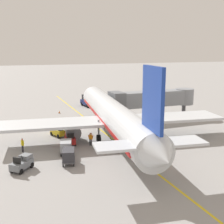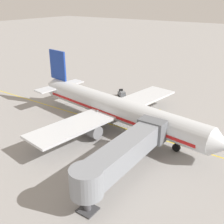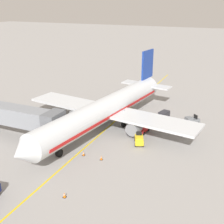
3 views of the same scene
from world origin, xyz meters
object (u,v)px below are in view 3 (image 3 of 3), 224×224
Objects in this scene: baggage_cart_second_in_train at (164,115)px; baggage_cart_front at (157,121)px; baggage_tug_lead at (139,140)px; ground_crew_wing_walker at (133,121)px; baggage_tug_spare at (143,128)px; parked_airliner at (106,109)px; jet_bridge at (14,115)px; baggage_tug_trailing at (192,121)px; safety_cone_wing_tip at (64,195)px; ground_crew_loader at (182,131)px; safety_cone_nose_right at (84,154)px; safety_cone_nose_left at (101,158)px.

baggage_cart_front is at bearing 82.70° from baggage_cart_second_in_train.
baggage_cart_second_in_train is (-0.89, -10.54, 0.24)m from baggage_tug_lead.
baggage_tug_lead is 6.43m from ground_crew_wing_walker.
baggage_tug_spare is 1.56× the size of ground_crew_wing_walker.
parked_airliner reaches higher than baggage_tug_spare.
jet_bridge is 28.44m from baggage_tug_trailing.
ground_crew_wing_walker reaches higher than baggage_tug_lead.
jet_bridge is 18.93m from baggage_tug_lead.
jet_bridge is at bearing -33.55° from safety_cone_wing_tip.
baggage_cart_second_in_train is (-18.91, -15.64, -2.51)m from jet_bridge.
baggage_tug_trailing is 1.01× the size of baggage_tug_spare.
baggage_cart_front is at bearing -28.10° from ground_crew_loader.
ground_crew_loader is (-4.29, 5.51, 0.00)m from baggage_cart_second_in_train.
baggage_tug_trailing reaches higher than baggage_cart_second_in_train.
ground_crew_loader is (-5.97, -0.99, 0.24)m from baggage_tug_spare.
safety_cone_nose_right is at bearing -73.60° from safety_cone_wing_tip.
parked_airliner is 8.15m from baggage_tug_lead.
baggage_tug_trailing is 1.58× the size of ground_crew_wing_walker.
safety_cone_nose_left is (-15.00, 1.19, -3.17)m from jet_bridge.
parked_airliner is at bearing 41.79° from baggage_cart_second_in_train.
parked_airliner reaches higher than baggage_tug_trailing.
ground_crew_loader is (-4.67, 2.50, 0.00)m from baggage_cart_front.
safety_cone_nose_right is (-1.18, 9.81, -2.90)m from parked_airliner.
ground_crew_loader is at bearing 151.90° from baggage_cart_front.
baggage_tug_lead is 8.45m from safety_cone_nose_right.
baggage_tug_trailing is 18.85m from safety_cone_nose_left.
ground_crew_wing_walker is 1.00× the size of ground_crew_loader.
parked_airliner reaches higher than baggage_cart_front.
ground_crew_wing_walker is 12.16m from safety_cone_nose_right.
baggage_cart_second_in_train is at bearing -97.30° from baggage_cart_front.
jet_bridge is 5.82× the size of baggage_tug_lead.
jet_bridge is at bearing -4.53° from safety_cone_nose_left.
baggage_tug_trailing is 5.91m from baggage_cart_front.
safety_cone_wing_tip is at bearing 80.83° from baggage_cart_front.
baggage_tug_lead is 15.30m from safety_cone_wing_tip.
safety_cone_nose_right is (5.71, 6.22, -0.42)m from baggage_tug_lead.
baggage_cart_second_in_train is 6.31m from ground_crew_wing_walker.
parked_airliner is at bearing -83.11° from safety_cone_nose_right.
jet_bridge is 6.13× the size of baggage_tug_spare.
baggage_tug_trailing is 4.51× the size of safety_cone_nose_left.
jet_bridge is at bearing 15.81° from baggage_tug_lead.
safety_cone_wing_tip is (-2.58, 8.75, 0.00)m from safety_cone_nose_right.
baggage_tug_lead is 11.87m from baggage_tug_trailing.
baggage_cart_second_in_train is 5.05× the size of safety_cone_wing_tip.
baggage_tug_spare is 0.88× the size of baggage_cart_second_in_train.
ground_crew_loader reaches higher than safety_cone_nose_right.
baggage_tug_lead is (-18.02, -5.10, -2.75)m from jet_bridge.
safety_cone_nose_right is at bearing -1.49° from safety_cone_nose_left.
safety_cone_nose_left is (3.52, 13.82, -0.66)m from baggage_cart_front.
baggage_tug_spare is at bearing 9.45° from ground_crew_loader.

